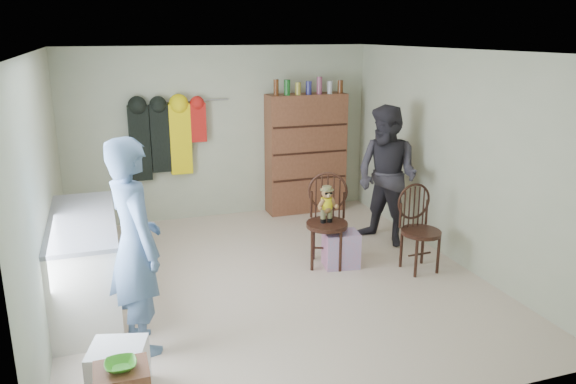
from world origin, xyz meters
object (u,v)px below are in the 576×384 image
object	(u,v)px
dresser	(306,153)
chair_front	(327,213)
counter	(85,263)
chair_far	(418,225)

from	to	relation	value
dresser	chair_front	bearing A→B (deg)	-103.69
counter	chair_front	distance (m)	2.71
chair_front	dresser	bearing A→B (deg)	100.07
chair_front	chair_far	size ratio (longest dim) A/B	1.09
counter	chair_far	bearing A→B (deg)	-3.64
dresser	chair_far	bearing A→B (deg)	-80.04
counter	dresser	distance (m)	3.96
counter	chair_front	world-z (taller)	chair_front
dresser	counter	bearing A→B (deg)	-144.31
chair_front	dresser	xyz separation A→B (m)	(0.50, 2.06, 0.28)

